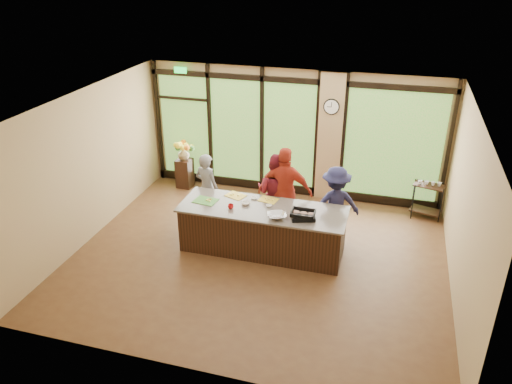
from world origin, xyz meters
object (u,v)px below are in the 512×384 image
Objects in this scene: bar_cart at (428,196)px; cook_left at (207,188)px; flower_stand at (185,173)px; cook_right at (335,204)px; island_base at (263,230)px; roasting_pan at (303,217)px.

cook_left is at bearing -147.23° from bar_cart.
flower_stand is (-1.18, 1.48, -0.42)m from cook_left.
cook_left is 2.16× the size of flower_stand.
bar_cart is at bearing 2.88° from flower_stand.
island_base is at bearing 10.35° from cook_right.
flower_stand is at bearing -42.95° from cook_right.
cook_right reaches higher than flower_stand.
roasting_pan is 3.39m from bar_cart.
bar_cart is at bearing 28.15° from roasting_pan.
roasting_pan is at bearing -12.84° from island_base.
bar_cart is (2.29, 2.46, -0.44)m from roasting_pan.
cook_right is 1.11m from roasting_pan.
cook_right is at bearing 45.99° from roasting_pan.
island_base is at bearing 148.24° from roasting_pan.
island_base is 1.99× the size of cook_left.
bar_cart reaches higher than flower_stand.
island_base is 1.97× the size of cook_right.
cook_right is 3.70× the size of roasting_pan.
cook_right reaches higher than cook_left.
bar_cart is (3.10, 2.28, 0.08)m from island_base.
cook_left is 2.72m from cook_right.
cook_right reaches higher than bar_cart.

